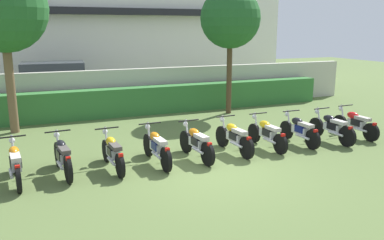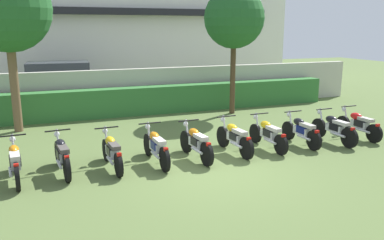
# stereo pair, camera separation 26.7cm
# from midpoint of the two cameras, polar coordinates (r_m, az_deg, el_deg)

# --- Properties ---
(ground) EXTENTS (60.00, 60.00, 0.00)m
(ground) POSITION_cam_midpoint_polar(r_m,az_deg,el_deg) (9.76, 3.79, -7.33)
(ground) COLOR #566B38
(building) EXTENTS (22.19, 6.50, 8.03)m
(building) POSITION_cam_midpoint_polar(r_m,az_deg,el_deg) (25.41, -12.75, 14.09)
(building) COLOR white
(building) RESTS_ON ground
(compound_wall) EXTENTS (21.08, 0.30, 1.76)m
(compound_wall) POSITION_cam_midpoint_polar(r_m,az_deg,el_deg) (16.75, -7.51, 4.26)
(compound_wall) COLOR #BCB7A8
(compound_wall) RESTS_ON ground
(hedge_row) EXTENTS (16.87, 0.70, 1.10)m
(hedge_row) POSITION_cam_midpoint_polar(r_m,az_deg,el_deg) (16.14, -6.88, 2.76)
(hedge_row) COLOR #337033
(hedge_row) RESTS_ON ground
(parked_car) EXTENTS (4.63, 2.37, 1.89)m
(parked_car) POSITION_cam_midpoint_polar(r_m,az_deg,el_deg) (19.30, -17.55, 5.08)
(parked_car) COLOR black
(parked_car) RESTS_ON ground
(tree_near_inspector) EXTENTS (2.76, 2.76, 5.37)m
(tree_near_inspector) POSITION_cam_midpoint_polar(r_m,az_deg,el_deg) (14.21, -24.38, 14.18)
(tree_near_inspector) COLOR brown
(tree_near_inspector) RESTS_ON ground
(tree_far_side) EXTENTS (2.35, 2.35, 4.94)m
(tree_far_side) POSITION_cam_midpoint_polar(r_m,az_deg,el_deg) (16.03, 6.51, 14.17)
(tree_far_side) COLOR #4C3823
(tree_far_side) RESTS_ON ground
(motorcycle_in_row_1) EXTENTS (0.60, 1.88, 0.97)m
(motorcycle_in_row_1) POSITION_cam_midpoint_polar(r_m,az_deg,el_deg) (9.81, -23.19, -5.49)
(motorcycle_in_row_1) COLOR black
(motorcycle_in_row_1) RESTS_ON ground
(motorcycle_in_row_2) EXTENTS (0.60, 1.84, 0.98)m
(motorcycle_in_row_2) POSITION_cam_midpoint_polar(r_m,az_deg,el_deg) (9.92, -17.31, -4.79)
(motorcycle_in_row_2) COLOR black
(motorcycle_in_row_2) RESTS_ON ground
(motorcycle_in_row_3) EXTENTS (0.60, 1.86, 0.95)m
(motorcycle_in_row_3) POSITION_cam_midpoint_polar(r_m,az_deg,el_deg) (9.97, -10.61, -4.41)
(motorcycle_in_row_3) COLOR black
(motorcycle_in_row_3) RESTS_ON ground
(motorcycle_in_row_4) EXTENTS (0.60, 1.96, 0.96)m
(motorcycle_in_row_4) POSITION_cam_midpoint_polar(r_m,az_deg,el_deg) (10.21, -4.42, -3.76)
(motorcycle_in_row_4) COLOR black
(motorcycle_in_row_4) RESTS_ON ground
(motorcycle_in_row_5) EXTENTS (0.60, 1.87, 0.97)m
(motorcycle_in_row_5) POSITION_cam_midpoint_polar(r_m,az_deg,el_deg) (10.51, 1.30, -3.22)
(motorcycle_in_row_5) COLOR black
(motorcycle_in_row_5) RESTS_ON ground
(motorcycle_in_row_6) EXTENTS (0.60, 1.88, 0.96)m
(motorcycle_in_row_6) POSITION_cam_midpoint_polar(r_m,az_deg,el_deg) (11.09, 6.74, -2.45)
(motorcycle_in_row_6) COLOR black
(motorcycle_in_row_6) RESTS_ON ground
(motorcycle_in_row_7) EXTENTS (0.60, 1.89, 0.95)m
(motorcycle_in_row_7) POSITION_cam_midpoint_polar(r_m,az_deg,el_deg) (11.65, 11.41, -1.93)
(motorcycle_in_row_7) COLOR black
(motorcycle_in_row_7) RESTS_ON ground
(motorcycle_in_row_8) EXTENTS (0.60, 1.79, 0.95)m
(motorcycle_in_row_8) POSITION_cam_midpoint_polar(r_m,az_deg,el_deg) (12.24, 15.89, -1.44)
(motorcycle_in_row_8) COLOR black
(motorcycle_in_row_8) RESTS_ON ground
(motorcycle_in_row_9) EXTENTS (0.60, 1.89, 0.96)m
(motorcycle_in_row_9) POSITION_cam_midpoint_polar(r_m,az_deg,el_deg) (12.81, 20.14, -1.07)
(motorcycle_in_row_9) COLOR black
(motorcycle_in_row_9) RESTS_ON ground
(motorcycle_in_row_10) EXTENTS (0.60, 1.86, 0.94)m
(motorcycle_in_row_10) POSITION_cam_midpoint_polar(r_m,az_deg,el_deg) (13.65, 23.18, -0.54)
(motorcycle_in_row_10) COLOR black
(motorcycle_in_row_10) RESTS_ON ground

